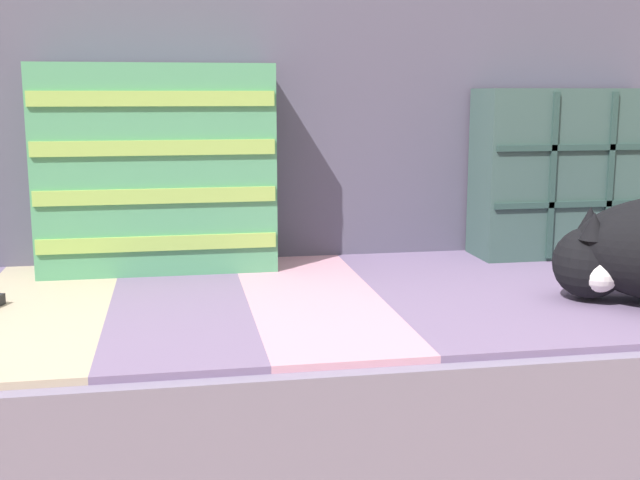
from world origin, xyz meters
TOP-DOWN VIEW (x-y plane):
  - couch at (-0.00, 0.13)m, footprint 2.11×0.84m
  - sofa_backrest at (0.00, 0.48)m, footprint 2.07×0.14m
  - throw_pillow_quilted at (0.36, 0.33)m, footprint 0.38×0.14m
  - throw_pillow_striped at (-0.48, 0.33)m, footprint 0.44×0.14m

SIDE VIEW (x-z plane):
  - couch at x=0.00m, z-range 0.00..0.36m
  - throw_pillow_quilted at x=0.36m, z-range 0.36..0.71m
  - throw_pillow_striped at x=-0.48m, z-range 0.36..0.75m
  - sofa_backrest at x=0.00m, z-range 0.36..0.90m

